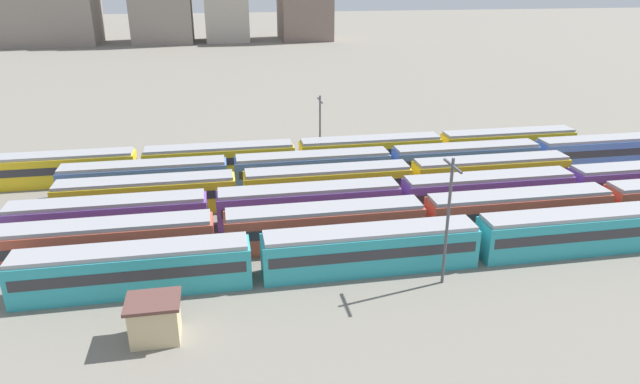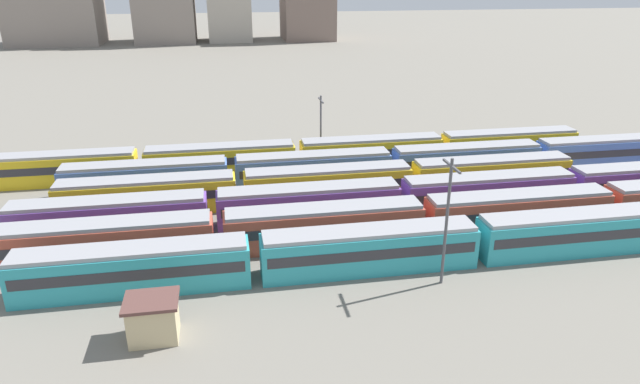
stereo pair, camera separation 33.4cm
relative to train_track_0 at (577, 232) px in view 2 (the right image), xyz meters
name	(u,v)px [view 2 (the right image)]	position (x,y,z in m)	size (l,w,h in m)	color
ground_plane	(149,222)	(-38.14, 13.00, -1.90)	(600.00, 600.00, 0.00)	slate
train_track_0	(577,232)	(0.00, 0.00, 0.00)	(93.60, 3.06, 3.75)	teal
train_track_1	(424,218)	(-12.31, 5.20, 0.00)	(74.70, 3.06, 3.75)	#BC4C38
train_track_2	(488,192)	(-3.45, 10.40, 0.00)	(93.60, 3.06, 3.75)	#6B429E
train_track_3	(328,184)	(-19.45, 15.60, 0.00)	(55.80, 3.06, 3.75)	yellow
train_track_4	(391,164)	(-10.75, 20.80, 0.00)	(74.70, 3.06, 3.75)	#4C70BC
train_track_5	(298,155)	(-21.34, 26.00, 0.00)	(74.70, 3.06, 3.75)	yellow
catenary_pole_0	(447,217)	(-13.72, -3.12, 3.91)	(0.24, 3.20, 10.52)	#4C4C51
catenary_pole_1	(321,125)	(-17.89, 28.79, 2.99)	(0.24, 3.20, 8.73)	#4C4C51
signal_hut	(153,318)	(-35.67, -6.58, -0.35)	(3.60, 3.00, 3.04)	#C6B284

